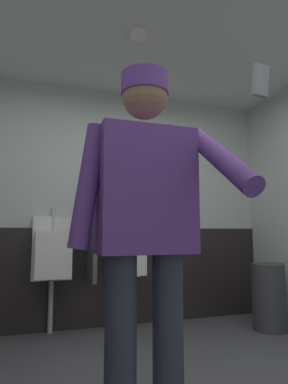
# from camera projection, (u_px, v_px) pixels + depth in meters

# --- Properties ---
(wall_back) EXTENTS (4.13, 0.12, 2.60)m
(wall_back) POSITION_uv_depth(u_px,v_px,m) (116.00, 205.00, 3.74)
(wall_back) COLOR silver
(wall_back) RESTS_ON ground_plane
(wainscot_band_back) EXTENTS (3.53, 0.03, 1.03)m
(wainscot_band_back) POSITION_uv_depth(u_px,v_px,m) (116.00, 276.00, 3.57)
(wainscot_band_back) COLOR black
(wainscot_band_back) RESTS_ON ground_plane
(downlight_far) EXTENTS (0.14, 0.14, 0.03)m
(downlight_far) POSITION_uv_depth(u_px,v_px,m) (138.00, 35.00, 2.67)
(downlight_far) COLOR white
(urinal_left) EXTENTS (0.40, 0.34, 1.24)m
(urinal_left) POSITION_uv_depth(u_px,v_px,m) (53.00, 254.00, 3.25)
(urinal_left) COLOR white
(urinal_left) RESTS_ON ground_plane
(urinal_middle) EXTENTS (0.40, 0.34, 1.24)m
(urinal_middle) POSITION_uv_depth(u_px,v_px,m) (126.00, 252.00, 3.49)
(urinal_middle) COLOR white
(urinal_middle) RESTS_ON ground_plane
(privacy_divider_panel) EXTENTS (0.04, 0.40, 0.90)m
(privacy_divider_panel) POSITION_uv_depth(u_px,v_px,m) (92.00, 236.00, 3.33)
(privacy_divider_panel) COLOR #4C4C51
(person) EXTENTS (0.66, 0.60, 1.74)m
(person) POSITION_uv_depth(u_px,v_px,m) (145.00, 222.00, 1.50)
(person) COLOR #2D3342
(person) RESTS_ON ground_plane
(cell_phone) EXTENTS (0.06, 0.04, 0.11)m
(cell_phone) POSITION_uv_depth(u_px,v_px,m) (260.00, 81.00, 1.17)
(cell_phone) COLOR #A5A8B2
(trash_bin) EXTENTS (0.34, 0.34, 0.66)m
(trash_bin) POSITION_uv_depth(u_px,v_px,m) (269.00, 297.00, 3.38)
(trash_bin) COLOR #38383D
(trash_bin) RESTS_ON ground_plane
(soap_dispenser) EXTENTS (0.10, 0.07, 0.18)m
(soap_dispenser) POSITION_uv_depth(u_px,v_px,m) (178.00, 213.00, 3.87)
(soap_dispenser) COLOR silver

